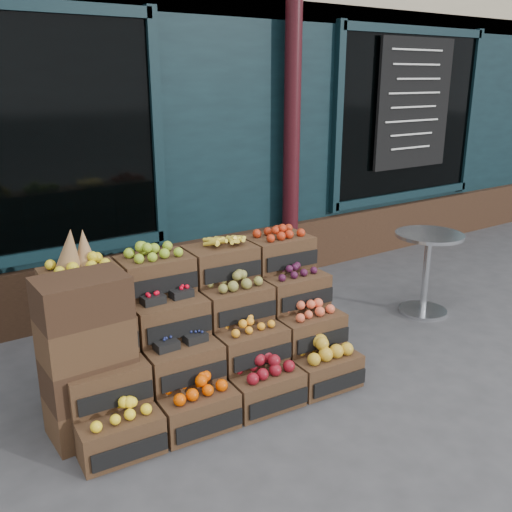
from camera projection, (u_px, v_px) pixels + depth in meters
ground at (328, 378)px, 4.42m from camera, size 60.00×60.00×0.00m
shop_facade at (84, 64)px, 7.72m from camera, size 12.00×6.24×4.80m
crate_display at (203, 339)px, 4.17m from camera, size 2.15×1.16×1.31m
spare_crates at (87, 357)px, 3.61m from camera, size 0.54×0.38×1.08m
bistro_table at (427, 264)px, 5.51m from camera, size 0.64×0.64×0.81m
shopkeeper at (30, 214)px, 5.49m from camera, size 0.80×0.63×1.94m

